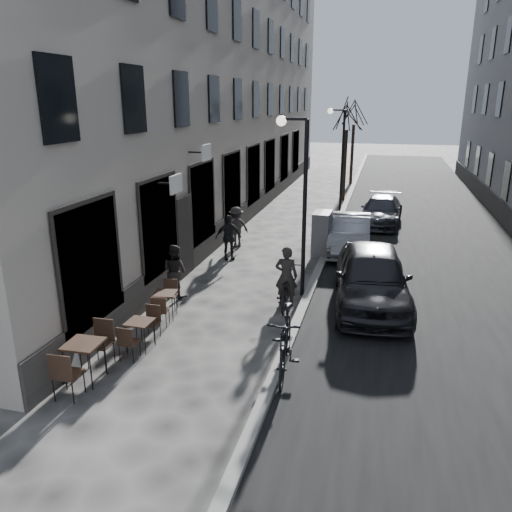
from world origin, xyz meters
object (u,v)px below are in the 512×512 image
at_px(pedestrian_far, 228,237).
at_px(moped, 285,342).
at_px(streetlamp_far, 339,148).
at_px(bistro_set_a, 85,358).
at_px(sign_board, 66,358).
at_px(pedestrian_mid, 236,227).
at_px(tree_near, 347,115).
at_px(car_near, 372,277).
at_px(bistro_set_b, 140,332).
at_px(streetlamp_near, 299,188).
at_px(bicycle, 286,287).
at_px(utility_cabinet, 322,234).
at_px(tree_far, 354,113).
at_px(pedestrian_near, 175,271).
at_px(car_mid, 350,234).
at_px(car_far, 381,211).
at_px(bistro_set_c, 165,302).

relative_size(pedestrian_far, moped, 0.71).
bearing_deg(streetlamp_far, pedestrian_far, -107.74).
relative_size(bistro_set_a, sign_board, 1.70).
bearing_deg(pedestrian_far, pedestrian_mid, 64.66).
height_order(tree_near, sign_board, tree_near).
distance_m(pedestrian_mid, car_near, 7.01).
distance_m(bistro_set_b, pedestrian_mid, 8.57).
height_order(streetlamp_near, bicycle, streetlamp_near).
height_order(utility_cabinet, moped, utility_cabinet).
relative_size(bicycle, moped, 0.87).
relative_size(bistro_set_a, pedestrian_far, 1.06).
distance_m(streetlamp_near, moped, 5.05).
distance_m(streetlamp_far, tree_far, 9.12).
bearing_deg(pedestrian_near, utility_cabinet, -106.16).
distance_m(bicycle, car_mid, 5.80).
relative_size(tree_near, tree_far, 1.00).
bearing_deg(car_near, bistro_set_b, -147.03).
bearing_deg(pedestrian_mid, car_far, -179.15).
distance_m(streetlamp_far, pedestrian_far, 9.98).
height_order(car_mid, car_far, car_mid).
relative_size(utility_cabinet, car_near, 0.33).
bearing_deg(car_near, streetlamp_near, 167.70).
distance_m(tree_far, car_mid, 16.74).
relative_size(bistro_set_a, car_far, 0.40).
height_order(streetlamp_near, car_mid, streetlamp_near).
height_order(tree_near, pedestrian_far, tree_near).
height_order(streetlamp_far, bicycle, streetlamp_far).
bearing_deg(bicycle, utility_cabinet, -99.05).
bearing_deg(bicycle, bistro_set_a, 51.82).
bearing_deg(sign_board, pedestrian_mid, 101.07).
relative_size(tree_near, pedestrian_near, 3.66).
height_order(bistro_set_b, bicycle, bicycle).
xyz_separation_m(bistro_set_b, sign_board, (-0.95, -1.46, -0.01)).
bearing_deg(pedestrian_mid, streetlamp_near, 82.69).
xyz_separation_m(utility_cabinet, moped, (0.31, -8.45, -0.12)).
distance_m(tree_far, car_near, 21.71).
distance_m(tree_far, utility_cabinet, 17.35).
bearing_deg(bicycle, car_near, -170.33).
xyz_separation_m(bicycle, pedestrian_near, (-3.25, -0.14, 0.26)).
distance_m(tree_far, bistro_set_c, 24.04).
distance_m(streetlamp_near, bicycle, 2.78).
height_order(streetlamp_far, car_near, streetlamp_far).
bearing_deg(car_mid, bistro_set_b, -116.92).
distance_m(tree_near, bistro_set_a, 21.41).
distance_m(tree_far, bistro_set_a, 27.26).
relative_size(streetlamp_near, tree_far, 0.89).
distance_m(bistro_set_c, pedestrian_near, 1.54).
distance_m(car_near, car_far, 9.80).
xyz_separation_m(sign_board, pedestrian_near, (0.44, 4.67, 0.37)).
distance_m(tree_near, car_mid, 11.02).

